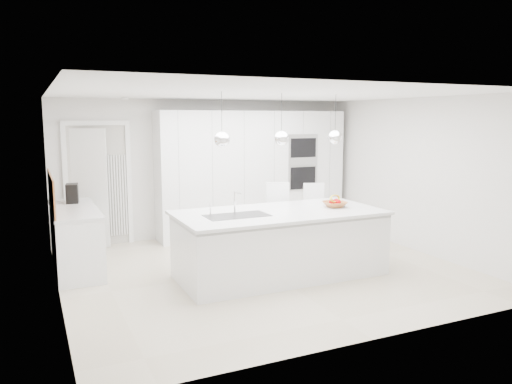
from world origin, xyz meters
name	(u,v)px	position (x,y,z in m)	size (l,w,h in m)	color
floor	(265,270)	(0.00, 0.00, 0.00)	(5.50, 5.50, 0.00)	beige
wall_back	(207,168)	(0.00, 2.50, 1.25)	(5.50, 5.50, 0.00)	silver
wall_left	(54,197)	(-2.75, 0.00, 1.25)	(5.00, 5.00, 0.00)	silver
ceiling	(265,94)	(0.00, 0.00, 2.50)	(5.50, 5.50, 0.00)	white
tall_cabinets	(253,173)	(0.80, 2.20, 1.15)	(3.60, 0.60, 2.30)	white
oven_stack	(303,162)	(1.70, 1.89, 1.35)	(0.62, 0.04, 1.05)	#A5A5A8
doorway_frame	(98,186)	(-1.95, 2.47, 1.02)	(1.11, 0.08, 2.13)	white
hallway_door	(83,189)	(-2.20, 2.42, 1.00)	(0.82, 0.04, 2.00)	white
radiator	(118,195)	(-1.63, 2.46, 0.85)	(0.32, 0.04, 1.40)	white
left_base_cabinets	(76,240)	(-2.45, 1.20, 0.43)	(0.60, 1.80, 0.86)	white
left_worktop	(74,209)	(-2.45, 1.20, 0.88)	(0.62, 1.82, 0.04)	silver
oak_backsplash	(51,192)	(-2.74, 1.20, 1.15)	(0.02, 1.80, 0.50)	#AB6C3B
island_base	(281,245)	(0.10, -0.30, 0.43)	(2.80, 1.20, 0.86)	white
island_worktop	(279,213)	(0.10, -0.25, 0.88)	(2.84, 1.40, 0.04)	silver
island_sink	(237,222)	(-0.55, -0.30, 0.82)	(0.84, 0.44, 0.18)	#3F3F42
island_tap	(235,202)	(-0.50, -0.10, 1.05)	(0.02, 0.02, 0.30)	white
pendant_left	(222,140)	(-0.75, -0.30, 1.90)	(0.20, 0.20, 0.20)	white
pendant_mid	(281,138)	(0.10, -0.30, 1.90)	(0.20, 0.20, 0.20)	white
pendant_right	(335,137)	(0.95, -0.30, 1.90)	(0.20, 0.20, 0.20)	white
fruit_bowl	(335,204)	(0.97, -0.29, 0.94)	(0.33, 0.33, 0.08)	#AB6C3B
espresso_machine	(72,193)	(-2.43, 1.68, 1.04)	(0.17, 0.27, 0.29)	black
bar_stool_left	(282,221)	(0.53, 0.50, 0.58)	(0.38, 0.53, 1.16)	white
bar_stool_right	(318,218)	(1.26, 0.61, 0.55)	(0.36, 0.51, 1.10)	white
apple_a	(338,202)	(1.03, -0.31, 0.97)	(0.08, 0.08, 0.08)	#A90004
apple_b	(336,202)	(1.01, -0.27, 0.97)	(0.09, 0.09, 0.09)	#A90004
apple_c	(332,202)	(0.96, -0.24, 0.97)	(0.08, 0.08, 0.08)	#A90004
banana_bunch	(335,198)	(0.99, -0.28, 1.02)	(0.23, 0.23, 0.03)	gold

